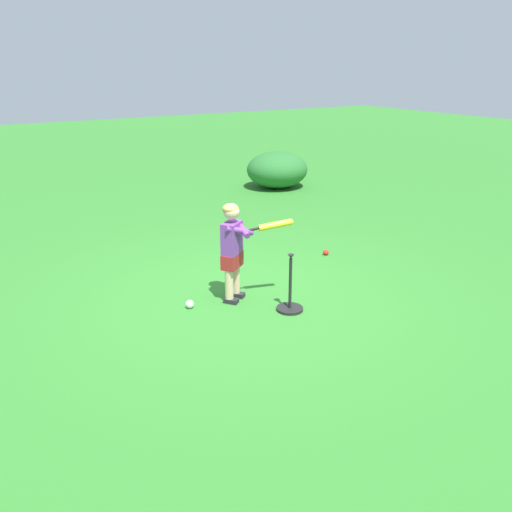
# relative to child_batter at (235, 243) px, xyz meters

# --- Properties ---
(ground_plane) EXTENTS (40.00, 40.00, 0.00)m
(ground_plane) POSITION_rel_child_batter_xyz_m (0.00, 0.16, -0.65)
(ground_plane) COLOR #2D7528
(child_batter) EXTENTS (0.46, 0.74, 1.08)m
(child_batter) POSITION_rel_child_batter_xyz_m (0.00, 0.00, 0.00)
(child_batter) COLOR #232328
(child_batter) RESTS_ON ground
(play_ball_center_lawn) EXTENTS (0.08, 0.08, 0.08)m
(play_ball_center_lawn) POSITION_rel_child_batter_xyz_m (-0.62, 1.76, -0.61)
(play_ball_center_lawn) COLOR red
(play_ball_center_lawn) RESTS_ON ground
(play_ball_near_batter) EXTENTS (0.09, 0.09, 0.09)m
(play_ball_near_batter) POSITION_rel_child_batter_xyz_m (-0.07, -0.52, -0.61)
(play_ball_near_batter) COLOR white
(play_ball_near_batter) RESTS_ON ground
(batting_tee) EXTENTS (0.28, 0.28, 0.62)m
(batting_tee) POSITION_rel_child_batter_xyz_m (0.53, 0.35, -0.55)
(batting_tee) COLOR black
(batting_tee) RESTS_ON ground
(shrub_left_background) EXTENTS (1.18, 1.27, 0.74)m
(shrub_left_background) POSITION_rel_child_batter_xyz_m (-4.41, 3.52, -0.28)
(shrub_left_background) COLOR #286B2D
(shrub_left_background) RESTS_ON ground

